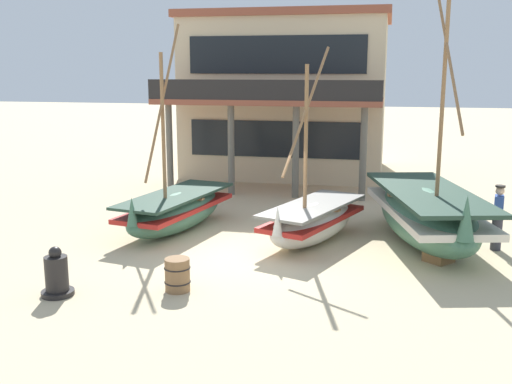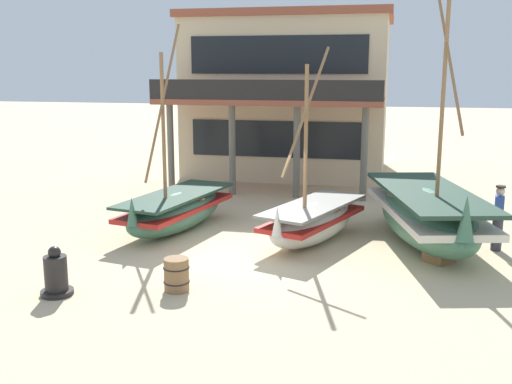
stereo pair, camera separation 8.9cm
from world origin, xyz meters
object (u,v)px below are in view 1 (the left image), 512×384
object	(u,v)px
capstan_winch	(57,276)
fisherman_by_hull	(498,218)
fishing_boat_near_left	(313,221)
harbor_building_main	(288,94)
wooden_barrel	(177,275)
cargo_crate	(439,252)
fishing_boat_centre_large	(427,214)
fishing_boat_far_right	(176,210)

from	to	relation	value
capstan_winch	fisherman_by_hull	bearing A→B (deg)	29.44
fishing_boat_near_left	harbor_building_main	bearing A→B (deg)	102.87
wooden_barrel	cargo_crate	size ratio (longest dim) A/B	1.24
fishing_boat_centre_large	fishing_boat_far_right	world-z (taller)	fishing_boat_centre_large
fishing_boat_near_left	fisherman_by_hull	world-z (taller)	fishing_boat_near_left
fishing_boat_far_right	wooden_barrel	size ratio (longest dim) A/B	8.22
capstan_winch	harbor_building_main	world-z (taller)	harbor_building_main
fishing_boat_far_right	cargo_crate	bearing A→B (deg)	-10.48
fishing_boat_far_right	fisherman_by_hull	world-z (taller)	fishing_boat_far_right
harbor_building_main	cargo_crate	bearing A→B (deg)	-64.56
capstan_winch	harbor_building_main	distance (m)	16.28
fishing_boat_near_left	capstan_winch	xyz separation A→B (m)	(-4.62, -4.96, -0.17)
fishing_boat_far_right	fishing_boat_near_left	bearing A→B (deg)	-4.36
fishing_boat_near_left	wooden_barrel	xyz separation A→B (m)	(-2.30, -4.19, -0.23)
fishing_boat_centre_large	wooden_barrel	world-z (taller)	fishing_boat_centre_large
fishing_boat_far_right	cargo_crate	distance (m)	7.27
fishing_boat_near_left	fishing_boat_centre_large	distance (m)	2.99
capstan_winch	fishing_boat_far_right	bearing A→B (deg)	82.87
fishing_boat_far_right	cargo_crate	world-z (taller)	fishing_boat_far_right
fishing_boat_centre_large	capstan_winch	world-z (taller)	fishing_boat_centre_large
cargo_crate	fishing_boat_centre_large	bearing A→B (deg)	98.98
fishing_boat_far_right	cargo_crate	size ratio (longest dim) A/B	10.22
fishing_boat_far_right	fisherman_by_hull	xyz separation A→B (m)	(8.63, -0.02, 0.24)
fishing_boat_far_right	fisherman_by_hull	distance (m)	8.64
fishing_boat_centre_large	fishing_boat_near_left	bearing A→B (deg)	-171.43
wooden_barrel	fishing_boat_far_right	bearing A→B (deg)	110.28
cargo_crate	capstan_winch	bearing A→B (deg)	-153.18
fishing_boat_far_right	fisherman_by_hull	bearing A→B (deg)	-0.13
fishing_boat_near_left	fishing_boat_far_right	xyz separation A→B (m)	(-3.96, 0.30, 0.02)
fishing_boat_near_left	harbor_building_main	distance (m)	11.53
fisherman_by_hull	capstan_winch	distance (m)	10.68
fishing_boat_centre_large	fishing_boat_far_right	size ratio (longest dim) A/B	1.26
fisherman_by_hull	wooden_barrel	xyz separation A→B (m)	(-6.97, -4.47, -0.48)
fishing_boat_centre_large	harbor_building_main	distance (m)	12.07
fishing_boat_centre_large	fishing_boat_far_right	xyz separation A→B (m)	(-6.91, -0.14, -0.21)
fishing_boat_far_right	fisherman_by_hull	size ratio (longest dim) A/B	3.41
fisherman_by_hull	cargo_crate	distance (m)	2.07
fisherman_by_hull	fishing_boat_far_right	bearing A→B (deg)	179.87
wooden_barrel	harbor_building_main	size ratio (longest dim) A/B	0.08
capstan_winch	wooden_barrel	xyz separation A→B (m)	(2.32, 0.77, -0.06)
fishing_boat_near_left	wooden_barrel	size ratio (longest dim) A/B	7.31
fishing_boat_far_right	capstan_winch	xyz separation A→B (m)	(-0.66, -5.26, -0.18)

